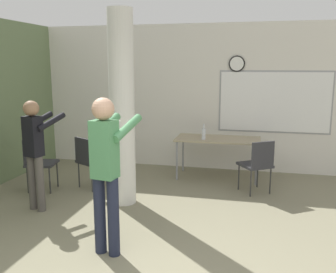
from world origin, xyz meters
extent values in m
cube|color=silver|center=(0.00, 5.06, 1.40)|extent=(8.00, 0.12, 2.80)
cylinder|color=black|center=(0.42, 4.99, 2.05)|extent=(0.30, 0.03, 0.30)
cylinder|color=white|center=(0.42, 4.97, 2.05)|extent=(0.26, 0.01, 0.25)
cube|color=#99999E|center=(1.13, 5.00, 1.35)|extent=(2.04, 0.01, 1.16)
cube|color=white|center=(1.13, 4.99, 1.35)|extent=(1.98, 0.02, 1.10)
cylinder|color=silver|center=(-1.08, 2.84, 1.40)|extent=(0.36, 0.36, 2.80)
cube|color=tan|center=(0.15, 4.40, 0.72)|extent=(1.50, 0.71, 0.03)
cylinder|color=gray|center=(-0.54, 4.11, 0.35)|extent=(0.04, 0.04, 0.70)
cylinder|color=gray|center=(0.84, 4.11, 0.35)|extent=(0.04, 0.04, 0.70)
cylinder|color=gray|center=(-0.54, 4.70, 0.35)|extent=(0.04, 0.04, 0.70)
cylinder|color=gray|center=(0.84, 4.70, 0.35)|extent=(0.04, 0.04, 0.70)
cylinder|color=silver|center=(-0.08, 4.23, 0.83)|extent=(0.07, 0.07, 0.19)
cylinder|color=silver|center=(-0.08, 4.23, 0.97)|extent=(0.03, 0.03, 0.08)
cube|color=#2D2D33|center=(-2.56, 3.06, 0.45)|extent=(0.51, 0.51, 0.04)
cube|color=#2D2D33|center=(-2.77, 3.03, 0.67)|extent=(0.10, 0.39, 0.40)
cylinder|color=#333333|center=(-2.36, 2.92, 0.21)|extent=(0.02, 0.02, 0.43)
cylinder|color=#333333|center=(-2.42, 3.27, 0.21)|extent=(0.02, 0.02, 0.43)
cylinder|color=#333333|center=(-2.71, 2.85, 0.21)|extent=(0.02, 0.02, 0.43)
cylinder|color=#333333|center=(-2.77, 3.21, 0.21)|extent=(0.02, 0.02, 0.43)
cube|color=#2D2D33|center=(0.82, 3.75, 0.45)|extent=(0.61, 0.61, 0.04)
cube|color=#2D2D33|center=(0.93, 3.58, 0.67)|extent=(0.35, 0.24, 0.40)
cylinder|color=#333333|center=(0.87, 4.00, 0.21)|extent=(0.02, 0.02, 0.43)
cylinder|color=#333333|center=(0.57, 3.81, 0.21)|extent=(0.02, 0.02, 0.43)
cylinder|color=#333333|center=(1.07, 3.70, 0.21)|extent=(0.02, 0.02, 0.43)
cylinder|color=#333333|center=(0.77, 3.50, 0.21)|extent=(0.02, 0.02, 0.43)
cube|color=#2D2D33|center=(-1.80, 3.39, 0.45)|extent=(0.60, 0.60, 0.04)
cube|color=#2D2D33|center=(-1.90, 3.21, 0.67)|extent=(0.36, 0.22, 0.40)
cylinder|color=#333333|center=(-1.56, 3.46, 0.21)|extent=(0.02, 0.02, 0.43)
cylinder|color=#333333|center=(-1.88, 3.64, 0.21)|extent=(0.02, 0.02, 0.43)
cylinder|color=#333333|center=(-1.73, 3.15, 0.21)|extent=(0.02, 0.02, 0.43)
cylinder|color=#333333|center=(-2.05, 3.32, 0.21)|extent=(0.02, 0.02, 0.43)
cylinder|color=#1E2338|center=(-0.64, 1.31, 0.43)|extent=(0.13, 0.13, 0.86)
cylinder|color=#1E2338|center=(-0.81, 1.34, 0.43)|extent=(0.13, 0.13, 0.86)
cube|color=#4C8C59|center=(-0.73, 1.32, 1.17)|extent=(0.28, 0.24, 0.61)
sphere|color=tan|center=(-0.73, 1.32, 1.59)|extent=(0.23, 0.23, 0.23)
cylinder|color=#4C8C59|center=(-0.55, 1.54, 1.37)|extent=(0.18, 0.55, 0.25)
cylinder|color=#4C8C59|center=(-0.82, 1.59, 1.37)|extent=(0.18, 0.55, 0.25)
cube|color=white|center=(-0.78, 1.83, 1.37)|extent=(0.06, 0.13, 0.04)
cylinder|color=#514C47|center=(-2.10, 2.25, 0.39)|extent=(0.11, 0.11, 0.79)
cylinder|color=#514C47|center=(-2.25, 2.29, 0.39)|extent=(0.11, 0.11, 0.79)
cube|color=black|center=(-2.17, 2.27, 1.07)|extent=(0.27, 0.24, 0.56)
sphere|color=#997051|center=(-2.17, 2.27, 1.45)|extent=(0.21, 0.21, 0.21)
cylinder|color=black|center=(-1.99, 2.45, 1.25)|extent=(0.22, 0.50, 0.22)
cylinder|color=black|center=(-2.23, 2.52, 1.25)|extent=(0.22, 0.50, 0.22)
camera|label=1|loc=(0.77, -2.21, 2.03)|focal=40.00mm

